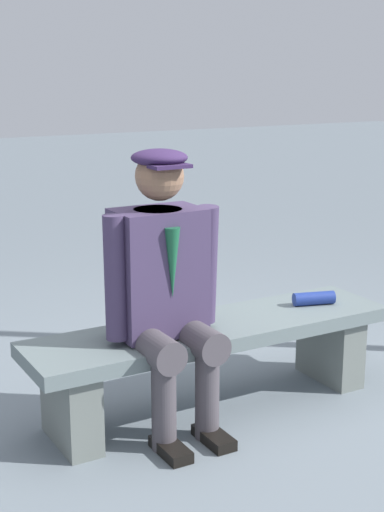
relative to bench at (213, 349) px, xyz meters
name	(u,v)px	position (x,y,z in m)	size (l,w,h in m)	color
ground_plane	(212,407)	(0.00, 0.00, -0.31)	(30.00, 30.00, 0.00)	slate
bench	(213,349)	(0.00, 0.00, 0.00)	(1.85, 0.46, 0.44)	slate
seated_man	(164,283)	(0.29, 0.06, 0.39)	(0.56, 0.56, 1.29)	#403354
rolled_magazine	(314,298)	(-0.61, 0.00, 0.16)	(0.07, 0.07, 0.22)	navy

